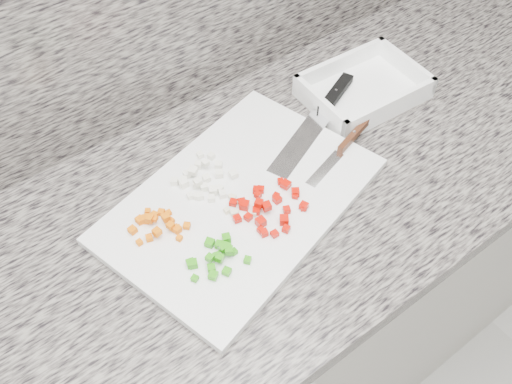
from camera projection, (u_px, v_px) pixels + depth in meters
cabinet at (205, 349)px, 1.36m from camera, size 3.92×0.62×0.86m
countertop at (188, 242)px, 1.01m from camera, size 3.96×0.64×0.04m
backsplash at (68, 5)px, 0.91m from camera, size 3.92×0.02×0.60m
cutting_board at (241, 200)px, 1.03m from camera, size 0.55×0.44×0.02m
carrot_pile at (157, 224)px, 0.98m from camera, size 0.10×0.09×0.02m
onion_pile at (201, 179)px, 1.04m from camera, size 0.11×0.12×0.02m
green_pepper_pile at (217, 255)px, 0.94m from camera, size 0.10×0.08×0.02m
red_pepper_pile at (269, 207)px, 1.00m from camera, size 0.14×0.12×0.02m
garlic_pile at (236, 207)px, 1.01m from camera, size 0.05×0.07×0.01m
chef_knife at (324, 110)px, 1.16m from camera, size 0.31×0.16×0.02m
paring_knife at (347, 144)px, 1.10m from camera, size 0.20×0.07×0.02m
tray at (363, 90)px, 1.21m from camera, size 0.26×0.19×0.05m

